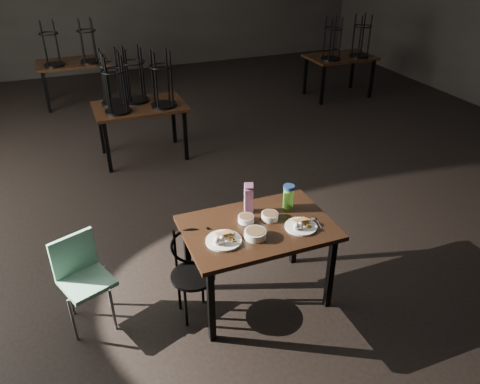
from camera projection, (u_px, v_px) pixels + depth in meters
name	position (u px, v px, depth m)	size (l,w,h in m)	color
main_table	(258.00, 234.00, 3.80)	(1.20, 0.80, 0.75)	black
plate_left	(223.00, 239.00, 3.56)	(0.28, 0.28, 0.09)	white
plate_right	(301.00, 225.00, 3.73)	(0.26, 0.26, 0.08)	white
bowl_near	(246.00, 219.00, 3.80)	(0.13, 0.13, 0.05)	white
bowl_far	(270.00, 216.00, 3.84)	(0.14, 0.14, 0.05)	white
bowl_big	(255.00, 234.00, 3.61)	(0.17, 0.17, 0.06)	white
juice_carton	(249.00, 198.00, 3.89)	(0.09, 0.09, 0.28)	#991B78
water_bottle	(288.00, 196.00, 3.95)	(0.11, 0.11, 0.21)	#6CDE41
spoon	(314.00, 219.00, 3.84)	(0.05, 0.19, 0.01)	silver
bentwood_chair	(193.00, 267.00, 3.78)	(0.39, 0.39, 0.76)	black
school_chair	(82.00, 273.00, 3.68)	(0.47, 0.47, 0.78)	#6EAB8F
bg_table_left	(137.00, 102.00, 6.22)	(1.20, 0.80, 1.48)	black
bg_table_right	(341.00, 56.00, 8.52)	(1.20, 0.80, 1.48)	black
bg_table_far	(72.00, 62.00, 8.17)	(1.20, 0.80, 1.48)	black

